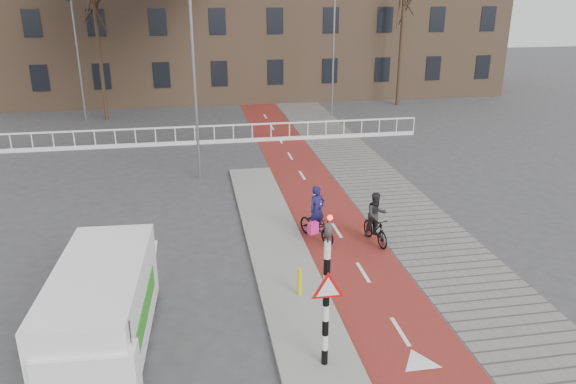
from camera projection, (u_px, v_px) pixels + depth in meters
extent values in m
plane|color=#38383A|center=(329.00, 315.00, 14.08)|extent=(120.00, 120.00, 0.00)
cube|color=maroon|center=(307.00, 183.00, 23.57)|extent=(2.50, 60.00, 0.01)
cube|color=slate|center=(371.00, 179.00, 24.02)|extent=(3.00, 60.00, 0.01)
cube|color=gray|center=(277.00, 247.00, 17.65)|extent=(1.80, 16.00, 0.12)
cylinder|color=black|center=(326.00, 305.00, 11.60)|extent=(0.14, 0.14, 2.88)
imported|color=black|center=(328.00, 223.00, 10.97)|extent=(0.13, 0.16, 0.80)
cylinder|color=#FF0C05|center=(330.00, 218.00, 10.77)|extent=(0.11, 0.02, 0.11)
cylinder|color=yellow|center=(300.00, 282.00, 14.66)|extent=(0.12, 0.12, 0.76)
imported|color=black|center=(317.00, 226.00, 18.13)|extent=(1.28, 1.83, 0.91)
imported|color=#171547|center=(317.00, 210.00, 17.93)|extent=(0.68, 0.59, 1.59)
cube|color=#E6207F|center=(313.00, 228.00, 17.57)|extent=(0.36, 0.31, 0.37)
imported|color=black|center=(375.00, 229.00, 17.87)|extent=(0.70, 1.61, 0.94)
imported|color=black|center=(376.00, 215.00, 17.70)|extent=(0.80, 0.67, 1.47)
cube|color=white|center=(102.00, 307.00, 12.44)|extent=(2.13, 4.80, 1.88)
cube|color=#298F1F|center=(58.00, 314.00, 12.32)|extent=(0.18, 3.01, 0.55)
cube|color=#298F1F|center=(146.00, 306.00, 12.63)|extent=(0.18, 3.01, 0.55)
cube|color=black|center=(85.00, 345.00, 10.45)|extent=(1.69, 0.14, 0.90)
cylinder|color=black|center=(132.00, 379.00, 11.30)|extent=(0.27, 0.67, 0.66)
cylinder|color=black|center=(85.00, 301.00, 14.10)|extent=(0.27, 0.67, 0.66)
cylinder|color=black|center=(150.00, 297.00, 14.28)|extent=(0.27, 0.67, 0.66)
cube|color=silver|center=(155.00, 128.00, 28.67)|extent=(28.00, 0.08, 0.08)
cube|color=silver|center=(156.00, 144.00, 28.96)|extent=(28.00, 0.10, 0.20)
cube|color=#7F6047|center=(187.00, 12.00, 41.13)|extent=(46.00, 10.00, 12.00)
cylinder|color=#302215|center=(100.00, 56.00, 33.45)|extent=(0.22, 0.22, 7.72)
cylinder|color=#302215|center=(401.00, 45.00, 37.72)|extent=(0.25, 0.25, 8.10)
cylinder|color=slate|center=(195.00, 87.00, 22.68)|extent=(0.12, 0.12, 7.85)
cylinder|color=slate|center=(79.00, 61.00, 33.39)|extent=(0.12, 0.12, 7.16)
cylinder|color=slate|center=(333.00, 52.00, 34.40)|extent=(0.12, 0.12, 8.00)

